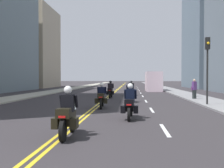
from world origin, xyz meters
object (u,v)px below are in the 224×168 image
Objects in this scene: traffic_light_near at (207,59)px; pedestrian_0 at (194,89)px; motorcycle_0 at (67,116)px; motorcycle_2 at (102,98)px; motorcycle_1 at (130,105)px; motorcycle_3 at (130,94)px; parked_truck at (153,82)px; pedestrian_1 at (194,88)px; motorcycle_5 at (131,89)px; motorcycle_4 at (110,91)px.

traffic_light_near is 5.33m from pedestrian_0.
motorcycle_2 is (0.16, 8.19, -0.01)m from motorcycle_0.
motorcycle_0 is at bearing -113.40° from motorcycle_1.
motorcycle_3 is at bearing -5.65° from pedestrian_0.
parked_truck reaches higher than motorcycle_1.
motorcycle_0 is 19.46m from pedestrian_1.
traffic_light_near is at bearing 11.57° from motorcycle_2.
pedestrian_1 is at bearing -24.33° from motorcycle_5.
motorcycle_5 is 8.01m from pedestrian_0.
motorcycle_5 reaches higher than motorcycle_3.
motorcycle_3 is 5.93m from pedestrian_0.
motorcycle_0 is 1.18× the size of pedestrian_1.
parked_truck reaches higher than motorcycle_0.
pedestrian_0 is (0.28, 4.82, -2.24)m from traffic_light_near.
traffic_light_near reaches higher than motorcycle_0.
motorcycle_2 is 1.06× the size of motorcycle_4.
motorcycle_3 is 1.02× the size of motorcycle_5.
motorcycle_5 is at bearing -106.79° from parked_truck.
motorcycle_4 is at bearing -109.55° from parked_truck.
pedestrian_0 is at bearing 39.88° from motorcycle_2.
parked_truck reaches higher than motorcycle_3.
motorcycle_0 is 16.47m from pedestrian_0.
traffic_light_near is at bearing 57.68° from pedestrian_0.
pedestrian_1 is 14.07m from parked_truck.
parked_truck is at bearing -59.83° from pedestrian_1.
traffic_light_near reaches higher than motorcycle_5.
motorcycle_3 is at bearing 59.90° from pedestrian_1.
motorcycle_4 is at bearing 135.56° from traffic_light_near.
motorcycle_0 is at bearing 84.48° from pedestrian_1.
motorcycle_1 is 13.08m from motorcycle_4.
motorcycle_2 is 0.35× the size of parked_truck.
motorcycle_3 is 4.79m from motorcycle_4.
pedestrian_1 reaches higher than motorcycle_0.
motorcycle_4 is (0.04, 16.81, -0.01)m from motorcycle_0.
motorcycle_2 is at bearing -102.34° from parked_truck.
motorcycle_1 is at bearing -79.66° from motorcycle_4.
motorcycle_2 is 8.62m from motorcycle_4.
motorcycle_0 is at bearing -99.49° from parked_truck.
motorcycle_4 reaches higher than motorcycle_1.
parked_truck is (-2.08, 16.77, 0.35)m from pedestrian_0.
pedestrian_1 is (7.98, 0.92, 0.27)m from motorcycle_4.
motorcycle_5 is 1.18× the size of pedestrian_0.
motorcycle_0 is at bearing -93.39° from motorcycle_5.
motorcycle_1 is (1.95, 3.87, -0.00)m from motorcycle_0.
motorcycle_4 is 15.62m from parked_truck.
pedestrian_0 is at bearing -82.94° from parked_truck.
motorcycle_2 is 0.50× the size of traffic_light_near.
parked_truck is (5.27, 31.51, 0.61)m from motorcycle_0.
motorcycle_2 is 7.55m from traffic_light_near.
traffic_light_near is at bearing 101.83° from pedestrian_1.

